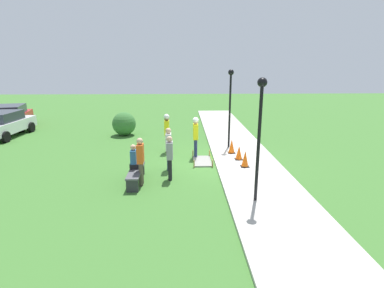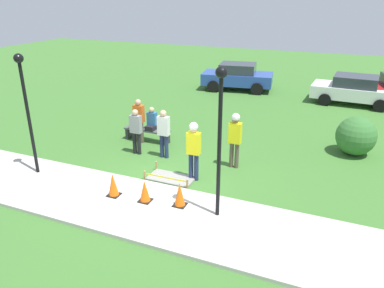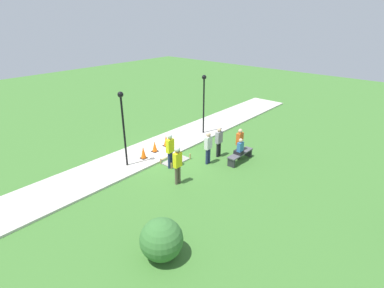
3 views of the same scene
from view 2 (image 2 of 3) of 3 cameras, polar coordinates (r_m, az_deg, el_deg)
The scene contains 18 objects.
ground_plane at distance 11.39m, azimuth -4.61°, elevation -6.46°, with size 60.00×60.00×0.00m, color #3D702D.
sidewalk at distance 10.34m, azimuth -8.16°, elevation -9.52°, with size 28.00×2.74×0.10m.
wet_concrete_patch at distance 11.77m, azimuth -3.21°, elevation -5.21°, with size 1.49×0.82×0.32m.
traffic_cone_near_patch at distance 10.76m, azimuth -11.93°, elevation -6.09°, with size 0.34×0.34×0.68m.
traffic_cone_far_patch at distance 10.35m, azimuth -7.21°, elevation -7.13°, with size 0.34×0.34×0.62m.
traffic_cone_sidewalk_edge at distance 10.06m, azimuth -1.89°, elevation -7.69°, with size 0.34×0.34×0.67m.
park_bench at distance 14.70m, azimuth -6.82°, elevation 1.74°, with size 1.86×0.44×0.50m.
person_seated_on_bench at distance 14.49m, azimuth -6.17°, elevation 3.54°, with size 0.36×0.44×0.89m.
worker_supervisor at distance 12.19m, azimuth 6.57°, elevation 1.34°, with size 0.40×0.27×1.88m.
worker_assistant at distance 11.28m, azimuth 0.25°, elevation -0.26°, with size 0.40×0.27×1.88m.
bystander_in_orange_shirt at distance 14.42m, azimuth -8.09°, elevation 3.89°, with size 0.40×0.23×1.72m.
bystander_in_gray_shirt at distance 12.95m, azimuth -4.34°, elevation 1.98°, with size 0.40×0.23×1.74m.
bystander_in_white_shirt at distance 13.39m, azimuth -8.53°, elevation 2.26°, with size 0.40×0.22×1.67m.
lamppost_near at distance 8.77m, azimuth 4.29°, elevation 3.30°, with size 0.28×0.28×3.83m.
lamppost_far at distance 12.18m, azimuth -24.08°, elevation 6.54°, with size 0.28×0.28×3.73m.
parked_car_blue at distance 22.74m, azimuth 6.94°, elevation 10.22°, with size 4.32×2.62×1.56m.
parked_car_white at distance 21.29m, azimuth 23.50°, elevation 7.61°, with size 4.26×2.30×1.48m.
shrub_rounded_near at distance 14.51m, azimuth 23.72°, elevation 1.13°, with size 1.39×1.39×1.39m.
Camera 2 is at (4.74, -8.81, 5.43)m, focal length 35.00 mm.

